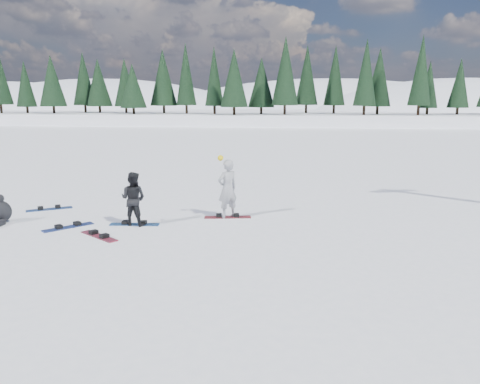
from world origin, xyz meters
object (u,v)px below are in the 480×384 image
snowboard_loose_a (68,227)px  snowboarder_man (133,199)px  snowboard_loose_b (99,236)px  seated_rider (0,212)px  snowboard_loose_c (49,209)px  snowboarder_woman (227,189)px

snowboard_loose_a → snowboarder_man: bearing=-32.3°
snowboarder_man → snowboard_loose_b: snowboarder_man is taller
snowboarder_man → seated_rider: (-4.19, -0.21, -0.47)m
snowboard_loose_c → snowboard_loose_a: size_ratio=1.00×
snowboard_loose_a → snowboard_loose_c: bearing=81.7°
snowboarder_woman → snowboard_loose_b: snowboarder_woman is taller
snowboarder_man → seated_rider: snowboarder_man is taller
snowboarder_man → snowboard_loose_c: snowboarder_man is taller
snowboard_loose_c → snowboard_loose_a: 2.73m
snowboard_loose_c → snowboard_loose_b: bearing=-74.7°
snowboard_loose_b → snowboard_loose_a: same height
snowboard_loose_b → snowboard_loose_a: 1.51m
snowboard_loose_a → snowboard_loose_b: bearing=-79.0°
snowboarder_woman → snowboard_loose_c: snowboarder_woman is taller
snowboard_loose_b → snowboarder_woman: bearing=73.3°
snowboarder_man → snowboard_loose_a: 2.10m
snowboarder_woman → snowboard_loose_a: bearing=-19.7°
snowboarder_man → seated_rider: size_ratio=1.49×
snowboard_loose_c → snowboard_loose_a: (1.72, -2.13, 0.00)m
snowboard_loose_a → seated_rider: bearing=125.7°
seated_rider → snowboard_loose_c: bearing=79.5°
snowboard_loose_b → seated_rider: bearing=-160.3°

